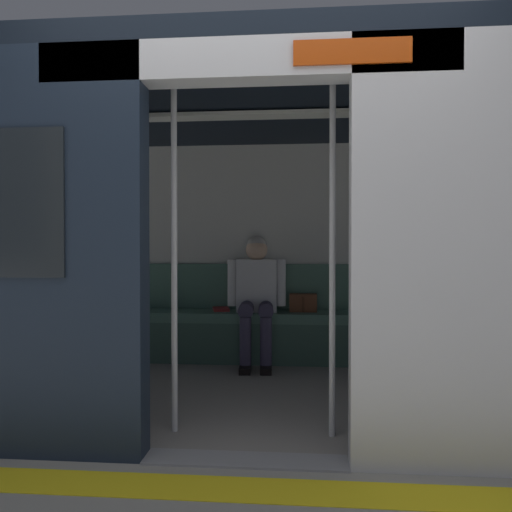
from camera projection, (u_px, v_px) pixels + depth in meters
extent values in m
plane|color=gray|center=(245.00, 461.00, 2.54)|extent=(60.00, 60.00, 0.00)
cube|color=yellow|center=(238.00, 489.00, 2.24)|extent=(8.00, 0.24, 0.01)
cube|color=silver|center=(459.00, 253.00, 2.41)|extent=(1.04, 0.12, 2.13)
cube|color=black|center=(460.00, 200.00, 2.40)|extent=(0.57, 0.02, 0.55)
cube|color=silver|center=(245.00, 62.00, 2.51)|extent=(2.09, 0.16, 0.20)
cube|color=#BF3F0C|center=(352.00, 51.00, 2.37)|extent=(0.56, 0.02, 0.12)
cube|color=black|center=(263.00, 103.00, 3.77)|extent=(6.40, 2.70, 0.12)
cube|color=gray|center=(263.00, 390.00, 3.80)|extent=(6.08, 2.54, 0.01)
cube|color=silver|center=(272.00, 250.00, 5.05)|extent=(6.08, 0.10, 2.13)
cube|color=#4C7566|center=(272.00, 286.00, 5.00)|extent=(3.52, 0.06, 0.45)
cube|color=white|center=(263.00, 115.00, 3.77)|extent=(4.48, 0.16, 0.03)
cube|color=gray|center=(245.00, 460.00, 2.54)|extent=(1.04, 0.19, 0.01)
cube|color=#4C7566|center=(271.00, 316.00, 4.78)|extent=(3.24, 0.44, 0.09)
cube|color=#39574C|center=(269.00, 345.00, 4.59)|extent=(3.24, 0.04, 0.39)
cube|color=silver|center=(257.00, 286.00, 4.77)|extent=(0.39, 0.24, 0.50)
sphere|color=beige|center=(257.00, 250.00, 4.76)|extent=(0.21, 0.21, 0.21)
sphere|color=#B2ADA8|center=(257.00, 246.00, 4.77)|extent=(0.19, 0.19, 0.19)
cylinder|color=silver|center=(281.00, 283.00, 4.73)|extent=(0.08, 0.08, 0.44)
cylinder|color=silver|center=(232.00, 283.00, 4.74)|extent=(0.08, 0.08, 0.44)
cylinder|color=#38334C|center=(266.00, 309.00, 4.57)|extent=(0.16, 0.41, 0.14)
cylinder|color=#38334C|center=(246.00, 309.00, 4.57)|extent=(0.16, 0.41, 0.14)
cylinder|color=#38334C|center=(266.00, 342.00, 4.37)|extent=(0.10, 0.10, 0.44)
cylinder|color=#38334C|center=(245.00, 342.00, 4.38)|extent=(0.10, 0.10, 0.44)
cube|color=black|center=(266.00, 370.00, 4.33)|extent=(0.11, 0.23, 0.06)
cube|color=black|center=(245.00, 369.00, 4.33)|extent=(0.11, 0.23, 0.06)
cube|color=brown|center=(303.00, 303.00, 4.77)|extent=(0.26, 0.14, 0.17)
cube|color=#472718|center=(303.00, 305.00, 4.70)|extent=(0.02, 0.01, 0.14)
cube|color=#B22D2D|center=(221.00, 309.00, 4.85)|extent=(0.20, 0.25, 0.03)
cylinder|color=silver|center=(174.00, 254.00, 2.93)|extent=(0.04, 0.04, 2.11)
cylinder|color=silver|center=(332.00, 254.00, 2.85)|extent=(0.04, 0.04, 2.11)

